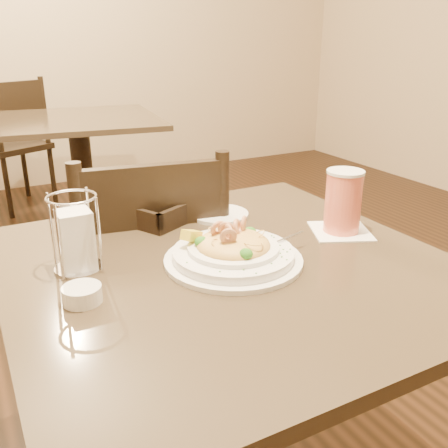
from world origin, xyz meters
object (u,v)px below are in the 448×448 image
bread_basket (162,211)px  drink_glass (343,202)px  napkin_caddy (76,238)px  side_plate (220,214)px  main_table (228,357)px  dining_chair_far (15,141)px  pasta_bowl (233,251)px  dining_chair_near (150,292)px  background_table (81,158)px  butter_ramekin (82,294)px

bread_basket → drink_glass: bearing=-40.0°
napkin_caddy → side_plate: napkin_caddy is taller
side_plate → main_table: bearing=-114.0°
dining_chair_far → bread_basket: dining_chair_far is taller
pasta_bowl → drink_glass: size_ratio=1.80×
main_table → dining_chair_near: bearing=95.6°
pasta_bowl → napkin_caddy: size_ratio=2.04×
pasta_bowl → napkin_caddy: bearing=157.3°
main_table → dining_chair_far: dining_chair_far is taller
background_table → pasta_bowl: 2.14m
side_plate → drink_glass: bearing=-48.9°
drink_glass → dining_chair_far: bearing=98.5°
dining_chair_near → napkin_caddy: (-0.25, -0.29, 0.32)m
background_table → drink_glass: drink_glass is taller
pasta_bowl → side_plate: bearing=67.9°
bread_basket → butter_ramekin: (-0.29, -0.34, -0.00)m
background_table → dining_chair_near: (-0.20, -1.71, -0.02)m
main_table → pasta_bowl: size_ratio=2.78×
background_table → drink_glass: 2.12m
dining_chair_near → dining_chair_far: size_ratio=1.00×
dining_chair_far → pasta_bowl: size_ratio=2.87×
background_table → dining_chair_near: 1.72m
pasta_bowl → dining_chair_far: bearing=92.4°
main_table → pasta_bowl: 0.26m
drink_glass → bread_basket: 0.46m
main_table → bread_basket: bread_basket is taller
dining_chair_far → napkin_caddy: dining_chair_far is taller
main_table → butter_ramekin: butter_ramekin is taller
background_table → dining_chair_far: (-0.27, 0.83, -0.02)m
main_table → dining_chair_far: (-0.11, 2.94, -0.02)m
dining_chair_far → napkin_caddy: bearing=61.8°
napkin_caddy → background_table: bearing=77.4°
pasta_bowl → side_plate: size_ratio=2.14×
drink_glass → bread_basket: size_ratio=0.74×
main_table → dining_chair_near: size_ratio=0.97×
main_table → butter_ramekin: size_ratio=12.75×
drink_glass → main_table: bearing=-175.8°
background_table → drink_glass: size_ratio=5.62×
pasta_bowl → napkin_caddy: 0.32m
bread_basket → butter_ramekin: size_ratio=3.43×
background_table → bread_basket: bearing=-95.9°
dining_chair_near → drink_glass: dining_chair_near is taller
drink_glass → napkin_caddy: (-0.61, 0.09, -0.01)m
background_table → dining_chair_near: size_ratio=1.09×
main_table → drink_glass: 0.45m
side_plate → pasta_bowl: bearing=-112.1°
main_table → bread_basket: bearing=94.5°
dining_chair_near → bread_basket: bearing=108.9°
background_table → dining_chair_far: bearing=108.3°
dining_chair_near → napkin_caddy: size_ratio=5.85×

